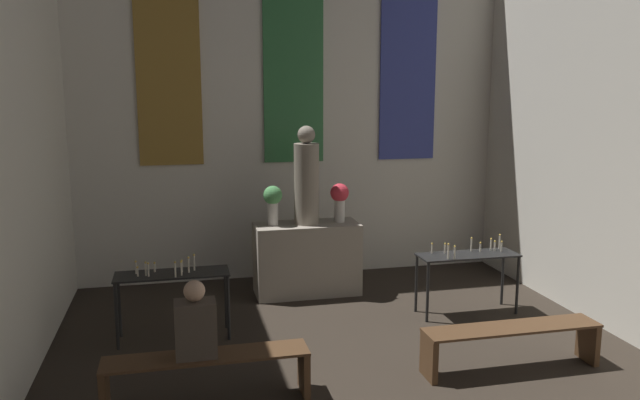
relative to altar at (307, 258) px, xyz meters
name	(u,v)px	position (x,y,z in m)	size (l,w,h in m)	color
wall_back	(293,93)	(0.00, 0.96, 2.24)	(6.49, 0.16, 5.40)	silver
altar	(307,258)	(0.00, 0.00, 0.00)	(1.42, 0.62, 0.98)	gray
statue	(307,179)	(0.00, 0.00, 1.10)	(0.34, 0.34, 1.32)	gray
flower_vase_left	(273,200)	(-0.46, 0.00, 0.83)	(0.25, 0.25, 0.54)	beige
flower_vase_right	(340,198)	(0.46, 0.00, 0.83)	(0.25, 0.25, 0.54)	beige
candle_rack_left	(172,282)	(-1.79, -1.22, 0.17)	(1.25, 0.42, 0.96)	black
candle_rack_right	(468,262)	(1.79, -1.22, 0.17)	(1.25, 0.42, 0.96)	black
pew_back_left	(207,368)	(-1.50, -2.81, -0.16)	(1.82, 0.36, 0.45)	#4C331E
pew_back_right	(512,338)	(1.50, -2.81, -0.16)	(1.82, 0.36, 0.45)	#4C331E
person_seated	(196,324)	(-1.59, -2.81, 0.26)	(0.36, 0.24, 0.69)	#4C4238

